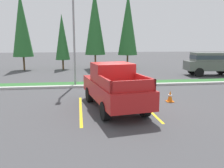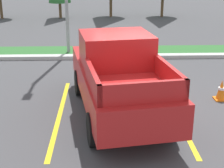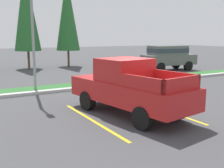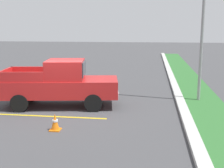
# 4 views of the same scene
# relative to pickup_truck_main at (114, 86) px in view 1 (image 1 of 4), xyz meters

# --- Properties ---
(ground_plane) EXTENTS (120.00, 120.00, 0.00)m
(ground_plane) POSITION_rel_pickup_truck_main_xyz_m (0.63, 0.42, -1.04)
(ground_plane) COLOR #424244
(parking_line_near) EXTENTS (0.12, 4.80, 0.01)m
(parking_line_near) POSITION_rel_pickup_truck_main_xyz_m (-1.54, -0.05, -1.04)
(parking_line_near) COLOR yellow
(parking_line_near) RESTS_ON ground
(parking_line_far) EXTENTS (0.12, 4.80, 0.01)m
(parking_line_far) POSITION_rel_pickup_truck_main_xyz_m (1.56, -0.05, -1.04)
(parking_line_far) COLOR yellow
(parking_line_far) RESTS_ON ground
(curb_strip) EXTENTS (56.00, 0.40, 0.15)m
(curb_strip) POSITION_rel_pickup_truck_main_xyz_m (0.63, 5.42, -0.97)
(curb_strip) COLOR #B2B2AD
(curb_strip) RESTS_ON ground
(grass_median) EXTENTS (56.00, 1.80, 0.06)m
(grass_median) POSITION_rel_pickup_truck_main_xyz_m (0.63, 6.52, -1.01)
(grass_median) COLOR #2D662D
(grass_median) RESTS_ON ground
(pickup_truck_main) EXTENTS (2.69, 5.46, 2.10)m
(pickup_truck_main) POSITION_rel_pickup_truck_main_xyz_m (0.00, 0.00, 0.00)
(pickup_truck_main) COLOR black
(pickup_truck_main) RESTS_ON ground
(suv_distant) EXTENTS (4.76, 2.31, 2.10)m
(suv_distant) POSITION_rel_pickup_truck_main_xyz_m (10.38, 9.63, 0.20)
(suv_distant) COLOR black
(suv_distant) RESTS_ON ground
(street_light) EXTENTS (0.24, 1.49, 7.25)m
(street_light) POSITION_rel_pickup_truck_main_xyz_m (-1.86, 6.17, 3.14)
(street_light) COLOR gray
(street_light) RESTS_ON ground
(cypress_tree_leftmost) EXTENTS (2.14, 2.14, 8.24)m
(cypress_tree_leftmost) POSITION_rel_pickup_truck_main_xyz_m (-7.49, 16.31, 3.81)
(cypress_tree_leftmost) COLOR brown
(cypress_tree_leftmost) RESTS_ON ground
(cypress_tree_left_inner) EXTENTS (1.58, 1.58, 6.09)m
(cypress_tree_left_inner) POSITION_rel_pickup_truck_main_xyz_m (-3.32, 16.46, 2.54)
(cypress_tree_left_inner) COLOR brown
(cypress_tree_left_inner) RESTS_ON ground
(cypress_tree_center) EXTENTS (2.32, 2.32, 8.92)m
(cypress_tree_center) POSITION_rel_pickup_truck_main_xyz_m (0.34, 16.89, 4.22)
(cypress_tree_center) COLOR brown
(cypress_tree_center) RESTS_ON ground
(cypress_tree_right_inner) EXTENTS (2.24, 2.24, 8.63)m
(cypress_tree_right_inner) POSITION_rel_pickup_truck_main_xyz_m (4.12, 16.84, 4.04)
(cypress_tree_right_inner) COLOR brown
(cypress_tree_right_inner) RESTS_ON ground
(traffic_cone) EXTENTS (0.36, 0.36, 0.60)m
(traffic_cone) POSITION_rel_pickup_truck_main_xyz_m (3.07, 0.78, -0.75)
(traffic_cone) COLOR orange
(traffic_cone) RESTS_ON ground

